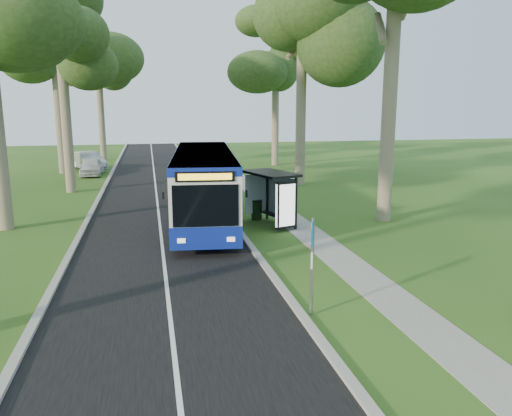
{
  "coord_description": "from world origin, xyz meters",
  "views": [
    {
      "loc": [
        -3.88,
        -16.48,
        5.65
      ],
      "look_at": [
        0.25,
        2.71,
        1.6
      ],
      "focal_mm": 35.0,
      "sensor_mm": 36.0,
      "label": 1
    }
  ],
  "objects_px": {
    "bus_stop_sign": "(312,256)",
    "car_white": "(92,167)",
    "bus": "(204,185)",
    "bus_shelter": "(275,189)",
    "car_silver": "(88,161)",
    "litter_bin": "(257,210)"
  },
  "relations": [
    {
      "from": "bus_stop_sign",
      "to": "car_white",
      "type": "xyz_separation_m",
      "value": [
        -8.78,
        30.38,
        -0.99
      ]
    },
    {
      "from": "bus",
      "to": "car_white",
      "type": "relative_size",
      "value": 3.18
    },
    {
      "from": "bus",
      "to": "bus_stop_sign",
      "type": "relative_size",
      "value": 4.83
    },
    {
      "from": "bus",
      "to": "bus_shelter",
      "type": "xyz_separation_m",
      "value": [
        3.1,
        -2.07,
        0.03
      ]
    },
    {
      "from": "bus_stop_sign",
      "to": "bus_shelter",
      "type": "height_order",
      "value": "bus_stop_sign"
    },
    {
      "from": "car_white",
      "to": "car_silver",
      "type": "bearing_deg",
      "value": 100.77
    },
    {
      "from": "bus_stop_sign",
      "to": "bus",
      "type": "bearing_deg",
      "value": 121.47
    },
    {
      "from": "car_white",
      "to": "car_silver",
      "type": "distance_m",
      "value": 3.65
    },
    {
      "from": "car_silver",
      "to": "litter_bin",
      "type": "bearing_deg",
      "value": -88.74
    },
    {
      "from": "bus_stop_sign",
      "to": "car_silver",
      "type": "height_order",
      "value": "bus_stop_sign"
    },
    {
      "from": "bus_shelter",
      "to": "bus",
      "type": "bearing_deg",
      "value": 128.12
    },
    {
      "from": "litter_bin",
      "to": "car_silver",
      "type": "distance_m",
      "value": 24.54
    },
    {
      "from": "litter_bin",
      "to": "car_silver",
      "type": "xyz_separation_m",
      "value": [
        -10.44,
        22.2,
        0.32
      ]
    },
    {
      "from": "bus_stop_sign",
      "to": "car_white",
      "type": "height_order",
      "value": "bus_stop_sign"
    },
    {
      "from": "car_white",
      "to": "bus",
      "type": "bearing_deg",
      "value": -67.9
    },
    {
      "from": "bus_stop_sign",
      "to": "car_silver",
      "type": "distance_m",
      "value": 35.26
    },
    {
      "from": "bus_shelter",
      "to": "litter_bin",
      "type": "distance_m",
      "value": 2.26
    },
    {
      "from": "bus_shelter",
      "to": "car_white",
      "type": "relative_size",
      "value": 0.81
    },
    {
      "from": "car_silver",
      "to": "bus_stop_sign",
      "type": "bearing_deg",
      "value": -98.41
    },
    {
      "from": "bus",
      "to": "bus_stop_sign",
      "type": "distance_m",
      "value": 12.16
    },
    {
      "from": "bus_stop_sign",
      "to": "litter_bin",
      "type": "height_order",
      "value": "bus_stop_sign"
    },
    {
      "from": "bus_shelter",
      "to": "car_white",
      "type": "xyz_separation_m",
      "value": [
        -10.31,
        20.38,
        -1.1
      ]
    }
  ]
}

